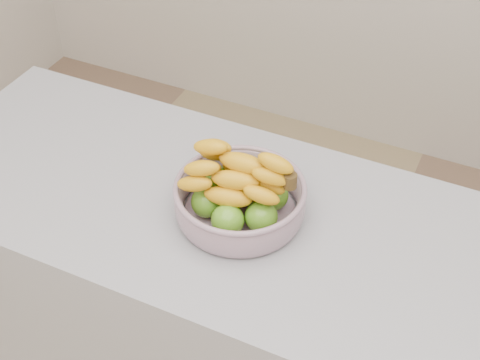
# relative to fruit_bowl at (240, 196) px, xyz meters

# --- Properties ---
(fruit_bowl) EXTENTS (0.29, 0.29, 0.17)m
(fruit_bowl) POSITION_rel_fruit_bowl_xyz_m (0.00, 0.00, 0.00)
(fruit_bowl) COLOR #A7B9C9
(fruit_bowl) RESTS_ON counter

